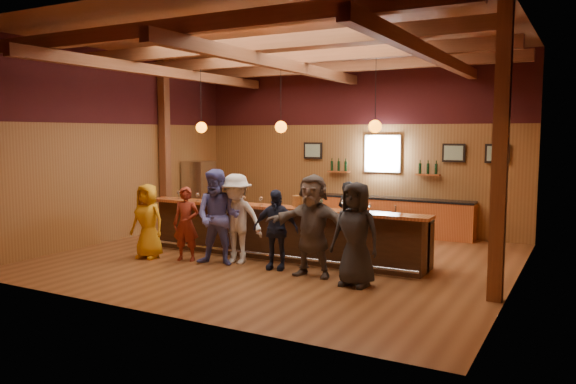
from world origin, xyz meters
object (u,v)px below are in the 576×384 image
customer_navy (276,229)px  bar_counter (285,232)px  customer_dark (356,234)px  ice_bucket (297,201)px  customer_white (236,219)px  customer_redvest (186,224)px  back_bar_cabinet (394,216)px  customer_orange (148,221)px  bartender (348,216)px  stainless_fridge (199,193)px  customer_brown (312,226)px  customer_denim (218,217)px  bottle_a (308,200)px

customer_navy → bar_counter: bearing=97.6°
customer_dark → ice_bucket: (-1.73, 1.18, 0.34)m
customer_white → customer_navy: bearing=-9.6°
bar_counter → ice_bucket: 0.82m
bar_counter → customer_redvest: customer_redvest is taller
back_bar_cabinet → customer_navy: bearing=-100.4°
ice_bucket → customer_orange: bearing=-156.5°
customer_orange → customer_dark: (4.57, 0.05, 0.11)m
bartender → bar_counter: bearing=69.2°
stainless_fridge → customer_orange: (1.66, -3.89, -0.13)m
bar_counter → customer_navy: 1.09m
customer_redvest → customer_brown: bearing=-14.4°
bar_counter → customer_navy: bearing=-71.2°
customer_redvest → customer_navy: bearing=-9.1°
customer_orange → customer_denim: size_ratio=0.82×
stainless_fridge → customer_redvest: 4.48m
customer_orange → back_bar_cabinet: bearing=48.8°
customer_denim → ice_bucket: customer_denim is taller
back_bar_cabinet → customer_navy: (-0.84, -4.58, 0.29)m
stainless_fridge → customer_white: 4.91m
back_bar_cabinet → stainless_fridge: stainless_fridge is taller
bar_counter → customer_white: size_ratio=3.54×
customer_orange → customer_navy: 2.83m
customer_brown → ice_bucket: bearing=126.7°
bartender → ice_bucket: (-0.52, -1.42, 0.45)m
bar_counter → back_bar_cabinet: bar_counter is taller
customer_orange → customer_dark: customer_dark is taller
bar_counter → customer_white: bearing=-121.3°
customer_navy → bottle_a: bearing=60.5°
customer_redvest → ice_bucket: bearing=11.4°
customer_redvest → bottle_a: bearing=9.7°
customer_denim → bottle_a: customer_denim is taller
customer_white → customer_orange: bearing=-172.3°
bottle_a → customer_redvest: bearing=-154.0°
customer_white → bartender: customer_white is taller
stainless_fridge → customer_white: bearing=-44.0°
bar_counter → customer_brown: customer_brown is taller
back_bar_cabinet → bottle_a: size_ratio=10.40×
customer_orange → customer_denim: 1.66m
back_bar_cabinet → customer_redvest: customer_redvest is taller
bartender → ice_bucket: 1.58m
stainless_fridge → customer_navy: bearing=-37.8°
customer_navy → customer_redvest: bearing=175.9°
customer_redvest → ice_bucket: size_ratio=6.85×
back_bar_cabinet → bartender: size_ratio=2.61×
customer_brown → customer_navy: bearing=166.4°
customer_orange → customer_redvest: (0.85, 0.19, -0.02)m
customer_dark → customer_navy: bearing=171.5°
customer_denim → customer_dark: 2.93m
stainless_fridge → customer_denim: bearing=-48.2°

